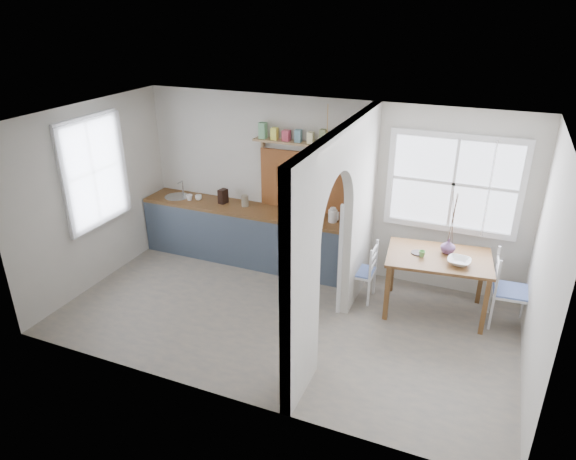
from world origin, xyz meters
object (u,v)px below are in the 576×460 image
at_px(dining_table, 436,284).
at_px(kettle, 333,215).
at_px(chair_right, 511,290).
at_px(vase, 448,246).
at_px(chair_left, 360,271).

bearing_deg(dining_table, kettle, 159.93).
xyz_separation_m(dining_table, chair_right, (0.91, 0.05, 0.08)).
xyz_separation_m(chair_right, vase, (-0.83, 0.09, 0.43)).
distance_m(dining_table, chair_right, 0.92).
bearing_deg(vase, dining_table, -119.83).
relative_size(chair_left, vase, 4.30).
xyz_separation_m(dining_table, kettle, (-1.56, 0.37, 0.60)).
distance_m(chair_left, kettle, 0.91).
xyz_separation_m(kettle, vase, (1.65, -0.23, -0.09)).
distance_m(chair_left, vase, 1.21).
height_order(chair_right, vase, vase).
distance_m(dining_table, chair_left, 1.01).
relative_size(chair_left, kettle, 4.02).
bearing_deg(chair_left, vase, 99.41).
relative_size(dining_table, kettle, 6.20).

